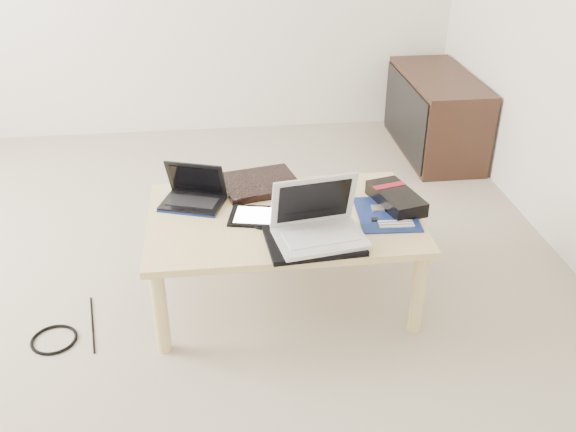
{
  "coord_description": "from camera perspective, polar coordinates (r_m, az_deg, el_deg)",
  "views": [
    {
      "loc": [
        0.39,
        -2.26,
        1.69
      ],
      "look_at": [
        0.66,
        0.0,
        0.4
      ],
      "focal_mm": 40.0,
      "sensor_mm": 36.0,
      "label": 1
    }
  ],
  "objects": [
    {
      "name": "ground",
      "position": [
        2.85,
        -13.47,
        -7.77
      ],
      "size": [
        4.0,
        4.0,
        0.0
      ],
      "primitive_type": "plane",
      "color": "#B4A592",
      "rests_on": "ground"
    },
    {
      "name": "coffee_table",
      "position": [
        2.64,
        -0.43,
        -0.86
      ],
      "size": [
        1.1,
        0.7,
        0.4
      ],
      "color": "#E3C989",
      "rests_on": "ground"
    },
    {
      "name": "media_cabinet",
      "position": [
        4.21,
        12.89,
        8.84
      ],
      "size": [
        0.41,
        0.9,
        0.5
      ],
      "color": "#3B2418",
      "rests_on": "ground"
    },
    {
      "name": "book",
      "position": [
        2.84,
        -2.51,
        2.89
      ],
      "size": [
        0.37,
        0.33,
        0.03
      ],
      "color": "black",
      "rests_on": "coffee_table"
    },
    {
      "name": "netbook",
      "position": [
        2.72,
        -8.39,
        1.86
      ],
      "size": [
        0.3,
        0.25,
        0.18
      ],
      "color": "black",
      "rests_on": "coffee_table"
    },
    {
      "name": "tablet",
      "position": [
        2.6,
        -2.71,
        -0.03
      ],
      "size": [
        0.26,
        0.21,
        0.01
      ],
      "color": "black",
      "rests_on": "coffee_table"
    },
    {
      "name": "remote",
      "position": [
        2.64,
        2.03,
        0.54
      ],
      "size": [
        0.14,
        0.25,
        0.02
      ],
      "color": "silver",
      "rests_on": "coffee_table"
    },
    {
      "name": "neoprene_sleeve",
      "position": [
        2.43,
        2.33,
        -2.23
      ],
      "size": [
        0.37,
        0.29,
        0.02
      ],
      "primitive_type": "cube",
      "rotation": [
        0.0,
        0.0,
        0.08
      ],
      "color": "black",
      "rests_on": "coffee_table"
    },
    {
      "name": "white_laptop",
      "position": [
        2.42,
        2.69,
        -0.8
      ],
      "size": [
        0.36,
        0.28,
        0.23
      ],
      "color": "silver",
      "rests_on": "neoprene_sleeve"
    },
    {
      "name": "motherboard",
      "position": [
        2.65,
        8.8,
        0.17
      ],
      "size": [
        0.26,
        0.31,
        0.01
      ],
      "color": "#0D1F53",
      "rests_on": "coffee_table"
    },
    {
      "name": "gpu_box",
      "position": [
        2.72,
        9.57,
        1.56
      ],
      "size": [
        0.21,
        0.31,
        0.06
      ],
      "color": "black",
      "rests_on": "coffee_table"
    },
    {
      "name": "cable_coil",
      "position": [
        2.55,
        -2.26,
        -0.65
      ],
      "size": [
        0.11,
        0.11,
        0.01
      ],
      "primitive_type": "torus",
      "rotation": [
        0.0,
        0.0,
        -0.19
      ],
      "color": "black",
      "rests_on": "coffee_table"
    },
    {
      "name": "floor_cable_coil",
      "position": [
        2.75,
        -20.08,
        -10.28
      ],
      "size": [
        0.22,
        0.22,
        0.01
      ],
      "primitive_type": "torus",
      "rotation": [
        0.0,
        0.0,
        -0.26
      ],
      "color": "black",
      "rests_on": "ground"
    },
    {
      "name": "floor_cable_trail",
      "position": [
        2.79,
        -16.99,
        -9.16
      ],
      "size": [
        0.07,
        0.36,
        0.01
      ],
      "primitive_type": "cylinder",
      "rotation": [
        1.57,
        0.0,
        0.18
      ],
      "color": "black",
      "rests_on": "ground"
    }
  ]
}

